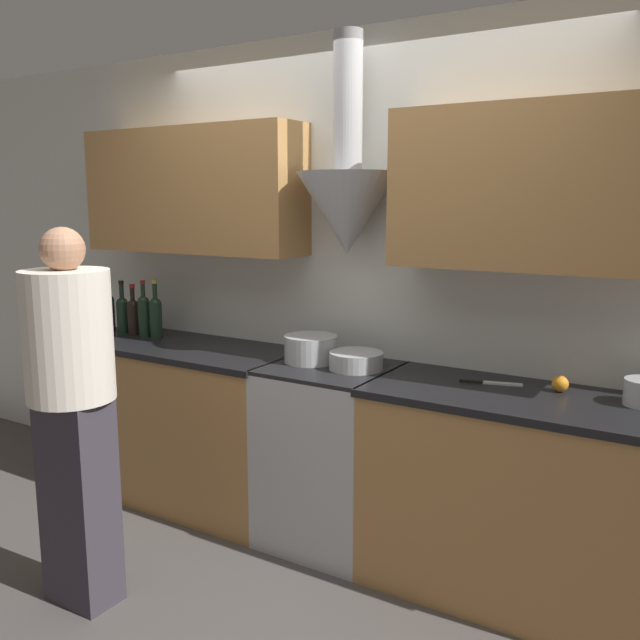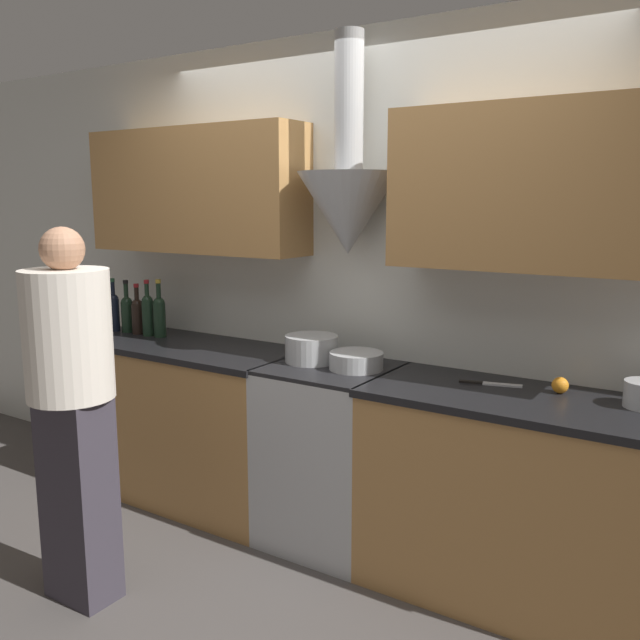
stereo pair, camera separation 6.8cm
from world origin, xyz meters
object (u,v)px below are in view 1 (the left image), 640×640
at_px(mixing_bowl, 356,361).
at_px(wine_bottle_0, 109,311).
at_px(stock_pot, 311,349).
at_px(person_foreground_left, 73,403).
at_px(orange_fruit, 560,384).
at_px(stove_range, 330,454).
at_px(wine_bottle_2, 133,315).
at_px(wine_bottle_4, 156,315).
at_px(wine_bottle_3, 144,314).
at_px(wine_bottle_1, 123,312).

bearing_deg(mixing_bowl, wine_bottle_0, 179.25).
relative_size(wine_bottle_0, stock_pot, 1.23).
bearing_deg(person_foreground_left, orange_fruit, 33.91).
xyz_separation_m(stove_range, wine_bottle_2, (-1.45, 0.05, 0.59)).
bearing_deg(wine_bottle_4, stove_range, -2.66).
height_order(wine_bottle_2, mixing_bowl, wine_bottle_2).
bearing_deg(person_foreground_left, wine_bottle_4, 118.95).
relative_size(wine_bottle_0, wine_bottle_4, 0.95).
height_order(wine_bottle_3, person_foreground_left, person_foreground_left).
xyz_separation_m(wine_bottle_0, mixing_bowl, (1.78, -0.02, -0.09)).
xyz_separation_m(wine_bottle_4, person_foreground_left, (0.61, -1.09, -0.17)).
bearing_deg(wine_bottle_0, wine_bottle_1, 12.08).
bearing_deg(orange_fruit, mixing_bowl, -173.21).
relative_size(stove_range, wine_bottle_3, 2.70).
relative_size(wine_bottle_1, stock_pot, 1.21).
bearing_deg(wine_bottle_3, mixing_bowl, -1.16).
height_order(wine_bottle_2, wine_bottle_3, wine_bottle_3).
xyz_separation_m(stove_range, orange_fruit, (1.08, 0.13, 0.50)).
xyz_separation_m(wine_bottle_2, person_foreground_left, (0.79, -1.09, -0.15)).
height_order(wine_bottle_3, stock_pot, wine_bottle_3).
relative_size(wine_bottle_3, orange_fruit, 4.85).
height_order(wine_bottle_0, mixing_bowl, wine_bottle_0).
relative_size(wine_bottle_4, person_foreground_left, 0.21).
xyz_separation_m(wine_bottle_3, person_foreground_left, (0.69, -1.08, -0.17)).
height_order(wine_bottle_0, person_foreground_left, person_foreground_left).
bearing_deg(stock_pot, orange_fruit, 4.77).
height_order(mixing_bowl, orange_fruit, mixing_bowl).
bearing_deg(stove_range, stock_pot, 168.46).
xyz_separation_m(wine_bottle_3, mixing_bowl, (1.48, -0.03, -0.10)).
relative_size(wine_bottle_4, mixing_bowl, 1.32).
bearing_deg(wine_bottle_3, stove_range, -1.99).
bearing_deg(mixing_bowl, stove_range, -172.98).
bearing_deg(wine_bottle_2, wine_bottle_1, 176.39).
bearing_deg(wine_bottle_0, wine_bottle_2, 4.16).
xyz_separation_m(stove_range, wine_bottle_1, (-1.55, 0.06, 0.59)).
bearing_deg(stove_range, wine_bottle_0, 178.61).
height_order(wine_bottle_1, orange_fruit, wine_bottle_1).
bearing_deg(person_foreground_left, wine_bottle_1, 129.19).
bearing_deg(wine_bottle_4, wine_bottle_3, -172.42).
bearing_deg(stove_range, mixing_bowl, 7.02).
distance_m(wine_bottle_3, wine_bottle_4, 0.09).
distance_m(wine_bottle_0, mixing_bowl, 1.78).
height_order(stove_range, wine_bottle_4, wine_bottle_4).
bearing_deg(orange_fruit, person_foreground_left, -146.09).
relative_size(wine_bottle_0, wine_bottle_1, 1.02).
relative_size(stove_range, wine_bottle_0, 2.78).
distance_m(mixing_bowl, orange_fruit, 0.95).
xyz_separation_m(mixing_bowl, person_foreground_left, (-0.79, -1.05, -0.07)).
distance_m(wine_bottle_1, wine_bottle_4, 0.29).
relative_size(wine_bottle_3, wine_bottle_4, 0.98).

